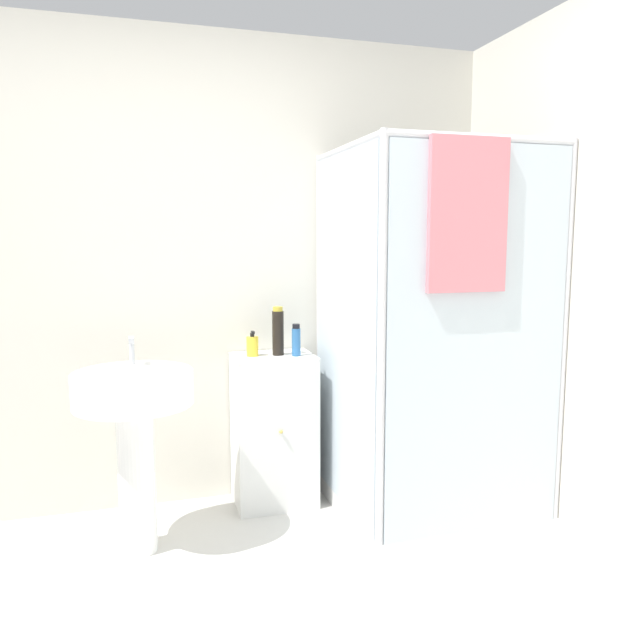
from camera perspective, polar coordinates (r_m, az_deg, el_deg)
wall_back at (r=3.40m, az=-12.34°, el=4.23°), size 6.40×0.06×2.50m
shower_enclosure at (r=3.26m, az=9.47°, el=-9.40°), size 0.95×0.98×1.88m
vanity_cabinet at (r=3.42m, az=-4.24°, el=-9.96°), size 0.43×0.34×0.82m
sink at (r=2.96m, az=-16.62°, el=-8.47°), size 0.53×0.53×0.98m
soap_dispenser at (r=3.29m, az=-6.20°, el=-2.37°), size 0.06×0.06×0.13m
shampoo_bottle_tall_black at (r=3.30m, az=-3.87°, el=-1.05°), size 0.06×0.06×0.26m
shampoo_bottle_blue at (r=3.28m, az=-2.19°, el=-1.89°), size 0.05×0.05×0.17m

